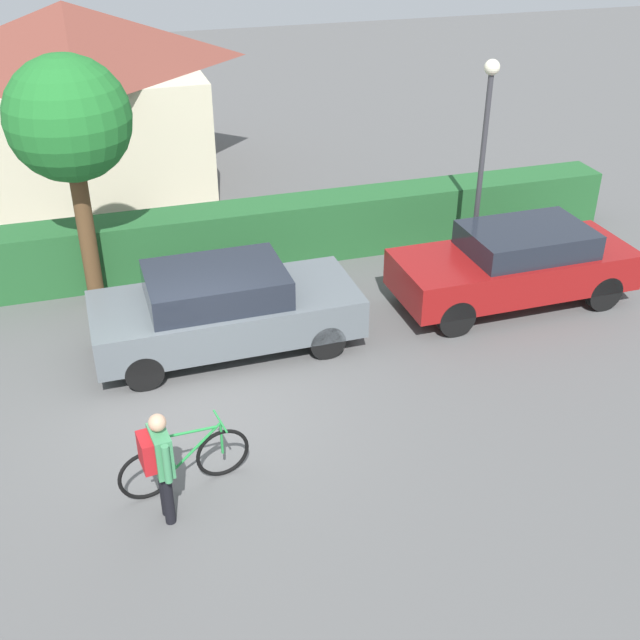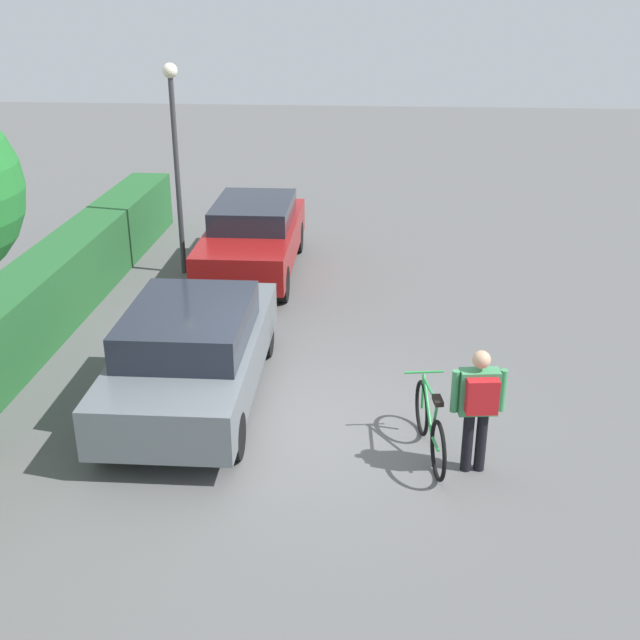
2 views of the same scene
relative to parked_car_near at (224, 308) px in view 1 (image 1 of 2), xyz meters
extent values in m
plane|color=#575757|center=(-0.71, -1.58, -0.75)|extent=(60.00, 60.00, 0.00)
cube|color=#235B2C|center=(-0.71, 3.01, -0.14)|extent=(18.97, 0.90, 1.22)
cube|color=beige|center=(-1.79, 8.78, 0.68)|extent=(5.66, 5.48, 2.86)
pyramid|color=brown|center=(-1.79, 8.78, 2.83)|extent=(5.94, 5.75, 1.44)
cube|color=slate|center=(0.03, 0.00, -0.12)|extent=(4.33, 1.85, 0.65)
cube|color=#1E232D|center=(-0.11, 0.00, 0.44)|extent=(2.21, 1.60, 0.48)
cylinder|color=black|center=(1.49, 0.82, -0.45)|extent=(0.60, 0.19, 0.60)
cylinder|color=black|center=(1.51, -0.79, -0.45)|extent=(0.60, 0.19, 0.60)
cylinder|color=black|center=(-1.44, 0.79, -0.45)|extent=(0.60, 0.19, 0.60)
cylinder|color=black|center=(-1.42, -0.82, -0.45)|extent=(0.60, 0.19, 0.60)
cube|color=maroon|center=(5.26, 0.00, -0.08)|extent=(4.32, 1.74, 0.67)
cube|color=#1E232D|center=(5.47, 0.00, 0.48)|extent=(2.19, 1.52, 0.43)
cylinder|color=black|center=(6.72, 0.77, -0.41)|extent=(0.67, 0.19, 0.67)
cylinder|color=black|center=(6.74, -0.74, -0.41)|extent=(0.67, 0.19, 0.67)
cylinder|color=black|center=(3.79, 0.74, -0.41)|extent=(0.67, 0.19, 0.67)
cylinder|color=black|center=(3.81, -0.77, -0.41)|extent=(0.67, 0.19, 0.67)
torus|color=black|center=(-0.65, -3.12, -0.39)|extent=(0.72, 0.16, 0.72)
torus|color=black|center=(-1.66, -3.27, -0.39)|extent=(0.72, 0.16, 0.72)
cylinder|color=#268C3F|center=(-0.96, -3.17, -0.15)|extent=(0.65, 0.13, 0.53)
cylinder|color=#268C3F|center=(-1.38, -3.23, -0.13)|extent=(0.24, 0.07, 0.57)
cylinder|color=#268C3F|center=(-1.09, -3.19, 0.10)|extent=(0.78, 0.15, 0.11)
cylinder|color=#268C3F|center=(-1.47, -3.24, -0.39)|extent=(0.39, 0.09, 0.05)
cylinder|color=#268C3F|center=(-0.65, -3.12, -0.14)|extent=(0.04, 0.04, 0.49)
cube|color=black|center=(-1.48, -3.24, 0.18)|extent=(0.23, 0.13, 0.06)
cylinder|color=#268C3F|center=(-0.65, -3.12, 0.13)|extent=(0.10, 0.50, 0.03)
cylinder|color=black|center=(-1.47, -3.63, -0.36)|extent=(0.13, 0.13, 0.78)
cylinder|color=black|center=(-1.45, -3.79, -0.36)|extent=(0.13, 0.13, 0.78)
cube|color=#3F8C59|center=(-1.46, -3.71, 0.31)|extent=(0.25, 0.48, 0.55)
sphere|color=tan|center=(-1.46, -3.71, 0.72)|extent=(0.21, 0.21, 0.21)
cylinder|color=#3F8C59|center=(-1.49, -3.43, 0.32)|extent=(0.09, 0.09, 0.52)
cylinder|color=#3F8C59|center=(-1.43, -3.98, 0.32)|extent=(0.09, 0.09, 0.52)
cube|color=red|center=(-1.62, -3.73, 0.34)|extent=(0.20, 0.38, 0.42)
cylinder|color=#38383D|center=(5.21, 1.42, 1.15)|extent=(0.10, 0.10, 3.80)
sphere|color=#F2EDCC|center=(5.21, 1.42, 3.18)|extent=(0.28, 0.28, 0.28)
cylinder|color=brown|center=(-1.97, 2.23, 0.64)|extent=(0.30, 0.30, 2.78)
sphere|color=#216F2B|center=(-1.97, 2.23, 2.66)|extent=(2.07, 2.07, 2.07)
camera|label=1|loc=(-1.81, -11.17, 6.29)|focal=44.42mm
camera|label=2|loc=(-9.63, -2.52, 4.64)|focal=44.39mm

